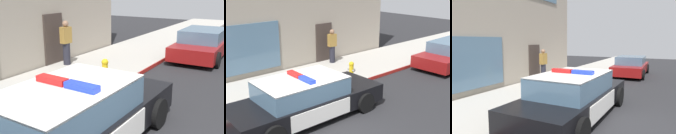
# 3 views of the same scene
# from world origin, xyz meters

# --- Properties ---
(sidewalk) EXTENTS (48.00, 3.40, 0.15)m
(sidewalk) POSITION_xyz_m (0.00, 4.25, 0.07)
(sidewalk) COLOR #B2ADA3
(sidewalk) RESTS_ON ground
(curb_red_paint) EXTENTS (28.80, 0.04, 0.14)m
(curb_red_paint) POSITION_xyz_m (0.00, 2.54, 0.08)
(curb_red_paint) COLOR maroon
(curb_red_paint) RESTS_ON ground
(police_cruiser) EXTENTS (5.20, 2.16, 1.49)m
(police_cruiser) POSITION_xyz_m (0.04, 1.49, 0.68)
(police_cruiser) COLOR black
(police_cruiser) RESTS_ON ground
(fire_hydrant) EXTENTS (0.34, 0.39, 0.73)m
(fire_hydrant) POSITION_xyz_m (3.57, 3.07, 0.50)
(fire_hydrant) COLOR gold
(fire_hydrant) RESTS_ON sidewalk
(pedestrian_on_sidewalk) EXTENTS (0.43, 0.32, 1.71)m
(pedestrian_on_sidewalk) POSITION_xyz_m (4.45, 5.42, 1.01)
(pedestrian_on_sidewalk) COLOR #23232D
(pedestrian_on_sidewalk) RESTS_ON sidewalk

